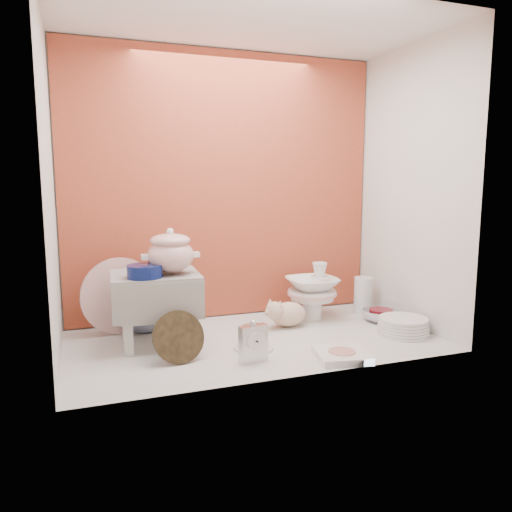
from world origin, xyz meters
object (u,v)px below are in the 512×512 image
(gold_rim_teacup, at_px, (254,336))
(porcelain_tower, at_px, (312,291))
(blue_white_vase, at_px, (143,305))
(crystal_bowl, at_px, (381,316))
(dinner_plate_stack, at_px, (403,326))
(plush_pig, at_px, (288,314))
(soup_tureen, at_px, (171,251))
(floral_platter, at_px, (120,296))
(step_stool, at_px, (156,309))
(mantel_clock, at_px, (253,341))

(gold_rim_teacup, xyz_separation_m, porcelain_tower, (0.49, 0.37, 0.10))
(blue_white_vase, xyz_separation_m, crystal_bowl, (1.28, -0.29, -0.10))
(dinner_plate_stack, bearing_deg, plush_pig, 147.22)
(soup_tureen, xyz_separation_m, plush_pig, (0.65, 0.09, -0.39))
(blue_white_vase, height_order, plush_pig, blue_white_vase)
(floral_platter, bearing_deg, gold_rim_teacup, -39.66)
(soup_tureen, bearing_deg, plush_pig, 7.92)
(step_stool, bearing_deg, soup_tureen, -26.96)
(blue_white_vase, distance_m, crystal_bowl, 1.31)
(mantel_clock, distance_m, dinner_plate_stack, 0.87)
(gold_rim_teacup, bearing_deg, porcelain_tower, 37.57)
(floral_platter, distance_m, blue_white_vase, 0.14)
(blue_white_vase, bearing_deg, dinner_plate_stack, -23.19)
(crystal_bowl, relative_size, porcelain_tower, 0.63)
(dinner_plate_stack, xyz_separation_m, porcelain_tower, (-0.31, 0.42, 0.12))
(floral_platter, height_order, blue_white_vase, floral_platter)
(blue_white_vase, height_order, dinner_plate_stack, blue_white_vase)
(plush_pig, relative_size, crystal_bowl, 1.20)
(floral_platter, bearing_deg, dinner_plate_stack, -20.81)
(step_stool, height_order, crystal_bowl, step_stool)
(step_stool, relative_size, floral_platter, 1.03)
(soup_tureen, height_order, porcelain_tower, soup_tureen)
(floral_platter, relative_size, porcelain_tower, 1.22)
(dinner_plate_stack, bearing_deg, crystal_bowl, 83.12)
(step_stool, xyz_separation_m, plush_pig, (0.71, 0.05, -0.10))
(step_stool, bearing_deg, porcelain_tower, 12.65)
(dinner_plate_stack, relative_size, porcelain_tower, 0.81)
(soup_tureen, xyz_separation_m, porcelain_tower, (0.84, 0.19, -0.30))
(step_stool, bearing_deg, dinner_plate_stack, -9.47)
(plush_pig, distance_m, dinner_plate_stack, 0.60)
(floral_platter, height_order, plush_pig, floral_platter)
(step_stool, xyz_separation_m, gold_rim_teacup, (0.42, -0.22, -0.11))
(floral_platter, distance_m, dinner_plate_stack, 1.47)
(plush_pig, xyz_separation_m, dinner_plate_stack, (0.50, -0.32, -0.03))
(floral_platter, distance_m, crystal_bowl, 1.43)
(step_stool, relative_size, plush_pig, 1.65)
(dinner_plate_stack, bearing_deg, porcelain_tower, 126.46)
(step_stool, height_order, floral_platter, floral_platter)
(gold_rim_teacup, distance_m, dinner_plate_stack, 0.80)
(blue_white_vase, bearing_deg, mantel_clock, -58.64)
(floral_platter, bearing_deg, step_stool, -58.61)
(mantel_clock, distance_m, porcelain_tower, 0.76)
(blue_white_vase, xyz_separation_m, gold_rim_teacup, (0.45, -0.48, -0.07))
(soup_tureen, xyz_separation_m, gold_rim_teacup, (0.35, -0.18, -0.40))
(blue_white_vase, distance_m, dinner_plate_stack, 1.36)
(plush_pig, relative_size, gold_rim_teacup, 1.89)
(dinner_plate_stack, distance_m, porcelain_tower, 0.54)
(mantel_clock, height_order, gold_rim_teacup, mantel_clock)
(step_stool, distance_m, crystal_bowl, 1.26)
(soup_tureen, distance_m, plush_pig, 0.76)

